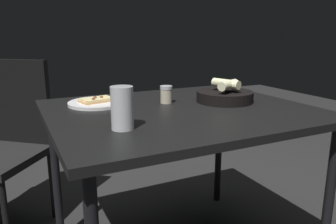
{
  "coord_description": "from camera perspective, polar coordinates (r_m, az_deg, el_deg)",
  "views": [
    {
      "loc": [
        -0.65,
        -1.21,
        1.06
      ],
      "look_at": [
        -0.08,
        -0.05,
        0.74
      ],
      "focal_mm": 35.29,
      "sensor_mm": 36.0,
      "label": 1
    }
  ],
  "objects": [
    {
      "name": "pizza_plate",
      "position": [
        1.52,
        -12.12,
        1.64
      ],
      "size": [
        0.26,
        0.26,
        0.04
      ],
      "color": "white",
      "rests_on": "dining_table"
    },
    {
      "name": "beer_glass",
      "position": [
        1.11,
        -7.91,
        0.21
      ],
      "size": [
        0.08,
        0.08,
        0.14
      ],
      "color": "silver",
      "rests_on": "dining_table"
    },
    {
      "name": "chair_near",
      "position": [
        1.98,
        -26.38,
        -3.67
      ],
      "size": [
        0.62,
        0.62,
        0.91
      ],
      "color": "black",
      "rests_on": "ground"
    },
    {
      "name": "pepper_shaker",
      "position": [
        1.51,
        -0.31,
        2.88
      ],
      "size": [
        0.06,
        0.06,
        0.08
      ],
      "color": "#BFB299",
      "rests_on": "dining_table"
    },
    {
      "name": "bread_basket",
      "position": [
        1.56,
        9.86,
        2.9
      ],
      "size": [
        0.26,
        0.26,
        0.11
      ],
      "color": "black",
      "rests_on": "dining_table"
    },
    {
      "name": "dining_table",
      "position": [
        1.43,
        2.13,
        -1.83
      ],
      "size": [
        1.09,
        0.91,
        0.74
      ],
      "color": "black",
      "rests_on": "ground"
    }
  ]
}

